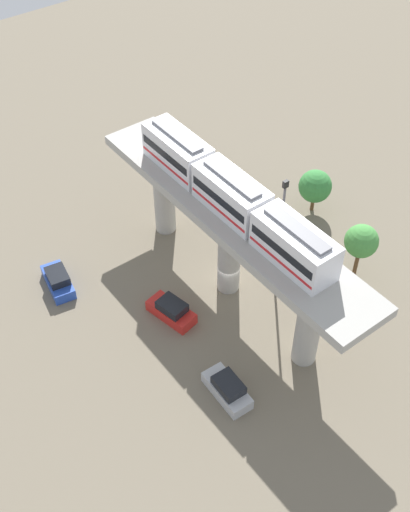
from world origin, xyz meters
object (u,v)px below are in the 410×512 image
object	(u,v)px
parked_car_red	(171,311)
parked_car_blue	(58,280)
tree_near_viaduct	(361,241)
parked_car_silver	(227,389)
signal_post	(280,231)
train	(231,195)
tree_mid_lot	(315,186)

from	to	relation	value
parked_car_red	parked_car_blue	world-z (taller)	same
tree_near_viaduct	parked_car_silver	bearing A→B (deg)	10.15
parked_car_red	signal_post	world-z (taller)	signal_post
parked_car_blue	tree_near_viaduct	bearing A→B (deg)	156.26
parked_car_red	tree_near_viaduct	bearing A→B (deg)	148.54
parked_car_blue	tree_near_viaduct	xyz separation A→B (m)	(-21.39, 14.31, 3.13)
tree_near_viaduct	train	bearing A→B (deg)	-29.29
parked_car_silver	train	bearing A→B (deg)	-126.17
tree_near_viaduct	signal_post	bearing A→B (deg)	-27.31
parked_car_red	signal_post	size ratio (longest dim) A/B	0.40
parked_car_silver	parked_car_red	distance (m)	8.72
train	parked_car_blue	xyz separation A→B (m)	(11.59, -8.82, -9.45)
train	parked_car_silver	world-z (taller)	train
tree_mid_lot	signal_post	bearing A→B (deg)	28.82
parked_car_silver	tree_near_viaduct	bearing A→B (deg)	-167.00
parked_car_red	parked_car_blue	bearing A→B (deg)	-67.60
signal_post	tree_mid_lot	bearing A→B (deg)	-151.18
tree_mid_lot	signal_post	size ratio (longest dim) A/B	0.40
train	parked_car_silver	bearing A→B (deg)	50.98
parked_car_red	tree_near_viaduct	distance (m)	16.89
parked_car_blue	tree_mid_lot	world-z (taller)	tree_mid_lot
parked_car_silver	signal_post	world-z (taller)	signal_post
parked_car_blue	tree_near_viaduct	size ratio (longest dim) A/B	0.83
parked_car_silver	parked_car_red	bearing A→B (deg)	-94.14
tree_near_viaduct	signal_post	xyz separation A→B (m)	(6.39, -3.30, 2.29)
parked_car_silver	signal_post	bearing A→B (deg)	-145.68
train	parked_car_red	bearing A→B (deg)	-1.83
tree_near_viaduct	tree_mid_lot	xyz separation A→B (m)	(-3.04, -8.49, -1.00)
parked_car_blue	signal_post	bearing A→B (deg)	153.76
tree_near_viaduct	tree_mid_lot	distance (m)	9.07
train	tree_mid_lot	size ratio (longest dim) A/B	4.59
parked_car_red	tree_mid_lot	bearing A→B (deg)	177.13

